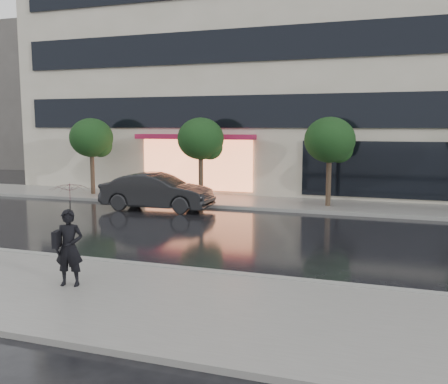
% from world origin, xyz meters
% --- Properties ---
extents(ground, '(120.00, 120.00, 0.00)m').
position_xyz_m(ground, '(0.00, 0.00, 0.00)').
color(ground, black).
rests_on(ground, ground).
extents(sidewalk_near, '(60.00, 4.50, 0.12)m').
position_xyz_m(sidewalk_near, '(0.00, -3.25, 0.06)').
color(sidewalk_near, slate).
rests_on(sidewalk_near, ground).
extents(sidewalk_far, '(60.00, 3.50, 0.12)m').
position_xyz_m(sidewalk_far, '(0.00, 10.25, 0.06)').
color(sidewalk_far, slate).
rests_on(sidewalk_far, ground).
extents(curb_near, '(60.00, 0.25, 0.14)m').
position_xyz_m(curb_near, '(0.00, -1.00, 0.07)').
color(curb_near, gray).
rests_on(curb_near, ground).
extents(curb_far, '(60.00, 0.25, 0.14)m').
position_xyz_m(curb_far, '(0.00, 8.50, 0.07)').
color(curb_far, gray).
rests_on(curb_far, ground).
extents(office_building, '(30.00, 12.76, 18.00)m').
position_xyz_m(office_building, '(-0.00, 17.97, 9.00)').
color(office_building, beige).
rests_on(office_building, ground).
extents(bg_building_left, '(14.00, 10.00, 12.00)m').
position_xyz_m(bg_building_left, '(-28.00, 26.00, 6.00)').
color(bg_building_left, '#59544F').
rests_on(bg_building_left, ground).
extents(tree_far_west, '(2.20, 2.20, 3.99)m').
position_xyz_m(tree_far_west, '(-8.94, 10.03, 2.92)').
color(tree_far_west, '#33261C').
rests_on(tree_far_west, ground).
extents(tree_mid_west, '(2.20, 2.20, 3.99)m').
position_xyz_m(tree_mid_west, '(-2.94, 10.03, 2.92)').
color(tree_mid_west, '#33261C').
rests_on(tree_mid_west, ground).
extents(tree_mid_east, '(2.20, 2.20, 3.99)m').
position_xyz_m(tree_mid_east, '(3.06, 10.03, 2.92)').
color(tree_mid_east, '#33261C').
rests_on(tree_mid_east, ground).
extents(parked_car, '(4.87, 1.88, 1.58)m').
position_xyz_m(parked_car, '(-3.92, 7.20, 0.79)').
color(parked_car, black).
rests_on(parked_car, ground).
extents(pedestrian_with_umbrella, '(1.02, 1.03, 2.27)m').
position_xyz_m(pedestrian_with_umbrella, '(-0.90, -3.01, 1.54)').
color(pedestrian_with_umbrella, black).
rests_on(pedestrian_with_umbrella, sidewalk_near).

